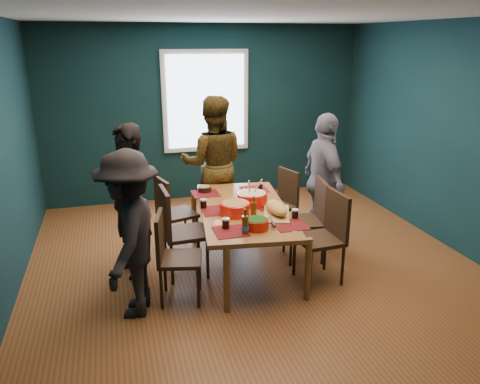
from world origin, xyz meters
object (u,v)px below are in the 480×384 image
object	(u,v)px
person_near_left	(130,235)
bowl_salad	(235,208)
chair_right_mid	(312,214)
chair_left_near	(171,251)
person_right	(324,181)
bowl_dumpling	(252,198)
chair_left_far	(171,208)
chair_left_mid	(176,226)
person_far_left	(129,202)
dining_table	(244,214)
chair_right_near	(328,230)
person_back	(213,164)
bowl_herbs	(257,223)
cutting_board	(276,209)
chair_right_far	(282,199)

from	to	relation	value
person_near_left	bowl_salad	size ratio (longest dim) A/B	4.95
chair_right_mid	bowl_salad	world-z (taller)	chair_right_mid
chair_left_near	person_near_left	bearing A→B (deg)	-150.82
person_right	bowl_dumpling	distance (m)	1.03
chair_left_far	chair_left_mid	size ratio (longest dim) A/B	0.92
chair_left_near	person_far_left	world-z (taller)	person_far_left
dining_table	chair_left_near	distance (m)	1.01
chair_left_far	chair_right_near	world-z (taller)	chair_right_near
dining_table	bowl_salad	world-z (taller)	bowl_salad
person_near_left	person_back	bearing A→B (deg)	164.07
person_far_left	dining_table	bearing A→B (deg)	62.91
person_near_left	chair_left_mid	bearing A→B (deg)	157.25
bowl_dumpling	bowl_salad	bearing A→B (deg)	-137.44
person_back	bowl_herbs	size ratio (longest dim) A/B	7.57
person_back	bowl_salad	distance (m)	1.40
chair_left_far	bowl_herbs	size ratio (longest dim) A/B	3.87
bowl_salad	cutting_board	distance (m)	0.44
person_right	bowl_dumpling	xyz separation A→B (m)	(-0.99, -0.26, -0.04)
chair_right_near	cutting_board	world-z (taller)	chair_right_near
chair_left_near	bowl_dumpling	bearing A→B (deg)	42.84
chair_left_near	person_right	size ratio (longest dim) A/B	0.55
chair_right_mid	chair_left_far	bearing A→B (deg)	164.90
chair_right_far	bowl_dumpling	bearing A→B (deg)	-151.62
chair_left_near	bowl_dumpling	size ratio (longest dim) A/B	2.69
chair_left_far	dining_table	bearing A→B (deg)	-59.15
chair_right_mid	bowl_herbs	distance (m)	1.07
person_near_left	chair_right_mid	bearing A→B (deg)	123.18
chair_right_far	chair_right_near	xyz separation A→B (m)	(0.05, -1.22, 0.05)
chair_left_far	chair_left_near	world-z (taller)	chair_left_far
chair_left_far	bowl_herbs	distance (m)	1.47
chair_left_mid	person_right	bearing A→B (deg)	7.23
person_far_left	bowl_salad	bearing A→B (deg)	53.81
bowl_herbs	cutting_board	xyz separation A→B (m)	(0.31, 0.30, 0.01)
person_far_left	chair_left_mid	bearing A→B (deg)	49.42
chair_left_far	chair_left_near	xyz separation A→B (m)	(-0.15, -1.18, -0.01)
chair_right_mid	person_back	world-z (taller)	person_back
bowl_herbs	bowl_salad	bearing A→B (deg)	103.48
cutting_board	person_back	bearing A→B (deg)	122.13
chair_right_far	cutting_board	size ratio (longest dim) A/B	1.32
chair_left_mid	person_near_left	world-z (taller)	person_near_left
person_far_left	cutting_board	xyz separation A→B (m)	(1.48, -0.48, -0.06)
cutting_board	chair_right_far	bearing A→B (deg)	85.88
chair_right_far	cutting_board	xyz separation A→B (m)	(-0.44, -1.00, 0.25)
chair_right_near	chair_left_far	bearing A→B (deg)	137.74
chair_left_mid	person_right	world-z (taller)	person_right
person_back	bowl_salad	xyz separation A→B (m)	(-0.08, -1.40, -0.12)
chair_right_far	chair_right_near	size ratio (longest dim) A/B	0.92
chair_left_near	chair_right_near	xyz separation A→B (m)	(1.64, -0.01, 0.04)
person_near_left	bowl_dumpling	world-z (taller)	person_near_left
dining_table	chair_right_near	world-z (taller)	chair_right_near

